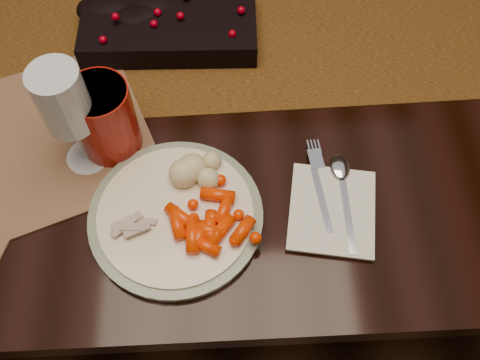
{
  "coord_description": "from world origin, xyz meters",
  "views": [
    {
      "loc": [
        0.02,
        -0.67,
        1.47
      ],
      "look_at": [
        0.04,
        -0.28,
        0.8
      ],
      "focal_mm": 40.0,
      "sensor_mm": 36.0,
      "label": 1
    }
  ],
  "objects_px": {
    "placemat_main": "(13,150)",
    "napkin": "(332,210)",
    "dinner_plate": "(176,215)",
    "centerpiece": "(169,24)",
    "mashed_potatoes": "(198,164)",
    "baby_carrots": "(209,219)",
    "red_cup": "(105,119)",
    "dining_table": "(219,167)",
    "turkey_shreds": "(136,226)",
    "wine_glass": "(72,120)"
  },
  "relations": [
    {
      "from": "dinner_plate",
      "to": "baby_carrots",
      "type": "height_order",
      "value": "baby_carrots"
    },
    {
      "from": "dinner_plate",
      "to": "red_cup",
      "type": "xyz_separation_m",
      "value": [
        -0.1,
        0.14,
        0.06
      ]
    },
    {
      "from": "dinner_plate",
      "to": "wine_glass",
      "type": "distance_m",
      "value": 0.2
    },
    {
      "from": "dining_table",
      "to": "turkey_shreds",
      "type": "bearing_deg",
      "value": -108.6
    },
    {
      "from": "mashed_potatoes",
      "to": "turkey_shreds",
      "type": "xyz_separation_m",
      "value": [
        -0.09,
        -0.09,
        -0.01
      ]
    },
    {
      "from": "dinner_plate",
      "to": "turkey_shreds",
      "type": "relative_size",
      "value": 3.78
    },
    {
      "from": "dining_table",
      "to": "red_cup",
      "type": "distance_m",
      "value": 0.5
    },
    {
      "from": "mashed_potatoes",
      "to": "napkin",
      "type": "distance_m",
      "value": 0.21
    },
    {
      "from": "centerpiece",
      "to": "dinner_plate",
      "type": "height_order",
      "value": "centerpiece"
    },
    {
      "from": "centerpiece",
      "to": "napkin",
      "type": "relative_size",
      "value": 2.12
    },
    {
      "from": "dinner_plate",
      "to": "dining_table",
      "type": "bearing_deg",
      "value": 79.36
    },
    {
      "from": "dinner_plate",
      "to": "napkin",
      "type": "distance_m",
      "value": 0.23
    },
    {
      "from": "dinner_plate",
      "to": "napkin",
      "type": "relative_size",
      "value": 1.77
    },
    {
      "from": "mashed_potatoes",
      "to": "red_cup",
      "type": "bearing_deg",
      "value": 153.32
    },
    {
      "from": "dining_table",
      "to": "dinner_plate",
      "type": "distance_m",
      "value": 0.5
    },
    {
      "from": "dining_table",
      "to": "mashed_potatoes",
      "type": "xyz_separation_m",
      "value": [
        -0.02,
        -0.25,
        0.42
      ]
    },
    {
      "from": "dining_table",
      "to": "red_cup",
      "type": "bearing_deg",
      "value": -132.23
    },
    {
      "from": "turkey_shreds",
      "to": "napkin",
      "type": "relative_size",
      "value": 0.47
    },
    {
      "from": "placemat_main",
      "to": "napkin",
      "type": "xyz_separation_m",
      "value": [
        0.5,
        -0.13,
        0.0
      ]
    },
    {
      "from": "dinner_plate",
      "to": "napkin",
      "type": "bearing_deg",
      "value": -0.06
    },
    {
      "from": "dining_table",
      "to": "placemat_main",
      "type": "relative_size",
      "value": 4.24
    },
    {
      "from": "red_cup",
      "to": "mashed_potatoes",
      "type": "bearing_deg",
      "value": -26.68
    },
    {
      "from": "baby_carrots",
      "to": "red_cup",
      "type": "bearing_deg",
      "value": 134.27
    },
    {
      "from": "centerpiece",
      "to": "placemat_main",
      "type": "height_order",
      "value": "centerpiece"
    },
    {
      "from": "placemat_main",
      "to": "turkey_shreds",
      "type": "relative_size",
      "value": 6.2
    },
    {
      "from": "placemat_main",
      "to": "red_cup",
      "type": "xyz_separation_m",
      "value": [
        0.16,
        0.0,
        0.07
      ]
    },
    {
      "from": "baby_carrots",
      "to": "wine_glass",
      "type": "height_order",
      "value": "wine_glass"
    },
    {
      "from": "dinner_plate",
      "to": "wine_glass",
      "type": "xyz_separation_m",
      "value": [
        -0.14,
        0.11,
        0.09
      ]
    },
    {
      "from": "dining_table",
      "to": "napkin",
      "type": "height_order",
      "value": "napkin"
    },
    {
      "from": "dining_table",
      "to": "wine_glass",
      "type": "bearing_deg",
      "value": -134.71
    },
    {
      "from": "dining_table",
      "to": "turkey_shreds",
      "type": "relative_size",
      "value": 26.33
    },
    {
      "from": "baby_carrots",
      "to": "napkin",
      "type": "xyz_separation_m",
      "value": [
        0.18,
        0.02,
        -0.02
      ]
    },
    {
      "from": "baby_carrots",
      "to": "centerpiece",
      "type": "bearing_deg",
      "value": 99.3
    },
    {
      "from": "centerpiece",
      "to": "mashed_potatoes",
      "type": "xyz_separation_m",
      "value": [
        0.05,
        -0.3,
        0.01
      ]
    },
    {
      "from": "mashed_potatoes",
      "to": "red_cup",
      "type": "relative_size",
      "value": 0.63
    },
    {
      "from": "napkin",
      "to": "turkey_shreds",
      "type": "bearing_deg",
      "value": -165.18
    },
    {
      "from": "placemat_main",
      "to": "napkin",
      "type": "relative_size",
      "value": 2.9
    },
    {
      "from": "dining_table",
      "to": "napkin",
      "type": "distance_m",
      "value": 0.53
    },
    {
      "from": "wine_glass",
      "to": "dinner_plate",
      "type": "bearing_deg",
      "value": -39.19
    },
    {
      "from": "wine_glass",
      "to": "mashed_potatoes",
      "type": "bearing_deg",
      "value": -14.47
    },
    {
      "from": "dining_table",
      "to": "placemat_main",
      "type": "distance_m",
      "value": 0.53
    },
    {
      "from": "dinner_plate",
      "to": "baby_carrots",
      "type": "relative_size",
      "value": 2.19
    },
    {
      "from": "centerpiece",
      "to": "baby_carrots",
      "type": "distance_m",
      "value": 0.39
    },
    {
      "from": "mashed_potatoes",
      "to": "wine_glass",
      "type": "relative_size",
      "value": 0.4
    },
    {
      "from": "centerpiece",
      "to": "red_cup",
      "type": "xyz_separation_m",
      "value": [
        -0.09,
        -0.23,
        0.03
      ]
    },
    {
      "from": "turkey_shreds",
      "to": "napkin",
      "type": "xyz_separation_m",
      "value": [
        0.29,
        0.02,
        -0.02
      ]
    },
    {
      "from": "baby_carrots",
      "to": "mashed_potatoes",
      "type": "xyz_separation_m",
      "value": [
        -0.01,
        0.09,
        0.01
      ]
    },
    {
      "from": "dining_table",
      "to": "dinner_plate",
      "type": "bearing_deg",
      "value": -100.64
    },
    {
      "from": "napkin",
      "to": "wine_glass",
      "type": "height_order",
      "value": "wine_glass"
    },
    {
      "from": "placemat_main",
      "to": "mashed_potatoes",
      "type": "height_order",
      "value": "mashed_potatoes"
    }
  ]
}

